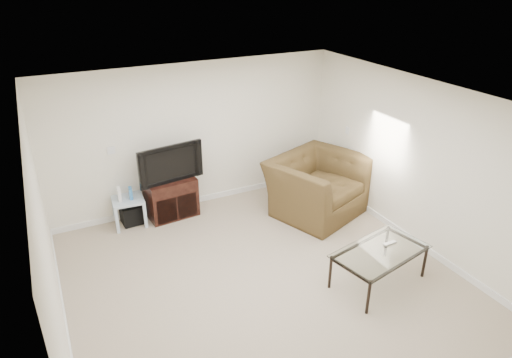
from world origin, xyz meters
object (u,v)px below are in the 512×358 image
tv_stand (171,197)px  side_table (129,211)px  recliner (318,177)px  coffee_table (378,267)px  subwoofer (131,214)px  television (168,162)px

tv_stand → side_table: bearing=175.3°
recliner → coffee_table: 2.08m
tv_stand → coffee_table: tv_stand is taller
side_table → subwoofer: (0.03, 0.02, -0.07)m
tv_stand → subwoofer: tv_stand is taller
television → coffee_table: (1.93, -2.98, -0.74)m
tv_stand → television: television is taller
television → subwoofer: size_ratio=3.18×
subwoofer → recliner: 3.16m
side_table → tv_stand: bearing=0.0°
side_table → subwoofer: size_ratio=1.53×
side_table → recliner: size_ratio=0.33×
recliner → subwoofer: bearing=140.5°
subwoofer → tv_stand: bearing=-1.5°
tv_stand → side_table: tv_stand is taller
side_table → coffee_table: 4.01m
subwoofer → coffee_table: coffee_table is taller
tv_stand → television: size_ratio=0.79×
tv_stand → recliner: 2.51m
subwoofer → recliner: size_ratio=0.21×
tv_stand → side_table: 0.72m
side_table → coffee_table: bearing=-48.7°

